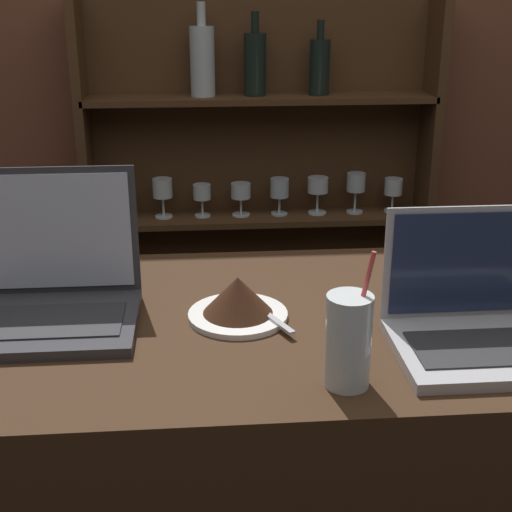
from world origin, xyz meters
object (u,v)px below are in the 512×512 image
Objects in this scene: laptop_near at (50,288)px; laptop_far at (486,318)px; water_glass at (348,341)px; cake_plate at (238,300)px.

laptop_near reaches higher than laptop_far.
laptop_far is 0.26m from water_glass.
cake_plate is (-0.38, 0.13, -0.01)m from laptop_far.
laptop_near is 0.72m from laptop_far.
cake_plate is (0.32, -0.03, -0.02)m from laptop_near.
water_glass is at bearing -29.02° from laptop_near.
laptop_near is 1.45× the size of water_glass.
laptop_near is at bearing 167.66° from laptop_far.
laptop_near is at bearing 150.98° from water_glass.
cake_plate is at bearing 161.61° from laptop_far.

